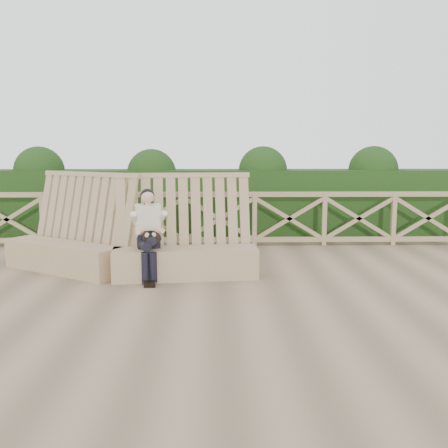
{
  "coord_description": "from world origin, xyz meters",
  "views": [
    {
      "loc": [
        -0.12,
        -6.55,
        1.92
      ],
      "look_at": [
        0.03,
        0.4,
        0.9
      ],
      "focal_mm": 40.0,
      "sensor_mm": 36.0,
      "label": 1
    }
  ],
  "objects": [
    {
      "name": "ground",
      "position": [
        0.0,
        0.0,
        0.0
      ],
      "size": [
        60.0,
        60.0,
        0.0
      ],
      "primitive_type": "plane",
      "color": "brown",
      "rests_on": "ground"
    },
    {
      "name": "guardrail",
      "position": [
        0.0,
        3.5,
        0.55
      ],
      "size": [
        10.1,
        0.09,
        1.1
      ],
      "color": "olive",
      "rests_on": "ground"
    },
    {
      "name": "hedge",
      "position": [
        0.0,
        4.7,
        0.75
      ],
      "size": [
        12.0,
        1.2,
        1.5
      ],
      "primitive_type": "cube",
      "color": "black",
      "rests_on": "ground"
    },
    {
      "name": "woman",
      "position": [
        -1.09,
        0.83,
        0.74
      ],
      "size": [
        0.44,
        0.83,
        1.36
      ],
      "rotation": [
        0.0,
        0.0,
        0.23
      ],
      "color": "black",
      "rests_on": "ground"
    },
    {
      "name": "bench",
      "position": [
        -1.53,
        1.18,
        0.4
      ],
      "size": [
        4.15,
        1.84,
        1.6
      ],
      "rotation": [
        0.0,
        0.0,
        -0.28
      ],
      "color": "#8E6F51",
      "rests_on": "ground"
    }
  ]
}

